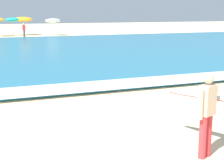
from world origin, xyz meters
The scene contains 6 objects.
surf_foam centered at (0.00, 6.31, 0.15)m, with size 120.00×1.76×0.01m, color white.
surfer_with_board centered at (3.46, -0.34, 1.03)m, with size 1.33×2.50×1.73m.
beach_umbrella_6 centered at (4.02, 38.33, 1.90)m, with size 1.87×1.89×2.19m.
beach_umbrella_7 centered at (5.24, 38.49, 1.94)m, with size 2.24×2.28×2.30m.
beach_umbrella_8 centered at (8.51, 36.82, 1.78)m, with size 1.82×1.86×2.11m.
beachgoer_near_row_left centered at (4.81, 35.09, 0.84)m, with size 0.32×0.20×1.58m.
Camera 1 is at (-0.96, -5.91, 2.88)m, focal length 56.61 mm.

